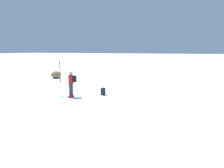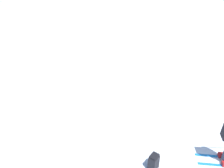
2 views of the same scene
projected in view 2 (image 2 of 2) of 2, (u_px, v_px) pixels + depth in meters
The scene contains 1 object.
spare_backpack at pixel (154, 162), 6.14m from camera, with size 0.33×0.26×0.50m.
Camera 2 is at (-4.46, 0.52, 4.91)m, focal length 35.00 mm.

